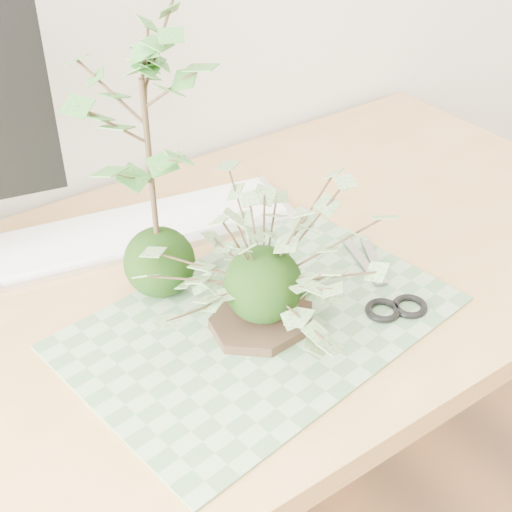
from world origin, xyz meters
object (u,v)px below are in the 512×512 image
desk (173,350)px  maple_kokedama (143,98)px  ivy_kokedama (263,254)px  keyboard (143,228)px

desk → maple_kokedama: (0.01, 0.03, 0.38)m
desk → maple_kokedama: maple_kokedama is taller
desk → maple_kokedama: size_ratio=3.84×
desk → ivy_kokedama: bearing=-54.1°
keyboard → ivy_kokedama: bearing=-73.8°
ivy_kokedama → maple_kokedama: maple_kokedama is taller
maple_kokedama → keyboard: size_ratio=0.82×
ivy_kokedama → desk: bearing=125.9°
desk → ivy_kokedama: size_ratio=4.61×
desk → keyboard: keyboard is taller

